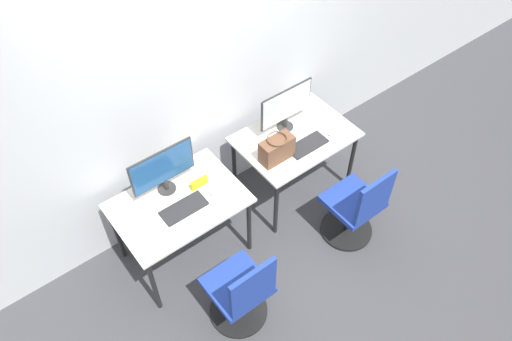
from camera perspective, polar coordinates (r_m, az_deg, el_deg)
ground_plane at (r=4.64m, az=1.11°, el=-8.26°), size 20.00×20.00×0.00m
wall_back at (r=4.09m, az=-6.19°, el=10.84°), size 12.00×0.05×2.80m
desk_left at (r=4.11m, az=-8.76°, el=-4.29°), size 1.04×0.73×0.72m
monitor_left at (r=3.96m, az=-10.61°, el=0.17°), size 0.55×0.15×0.43m
keyboard_left at (r=3.99m, az=-8.25°, el=-4.29°), size 0.37×0.17×0.02m
mouse_left at (r=4.06m, az=-5.02°, el=-2.44°), size 0.06×0.09×0.03m
office_chair_left at (r=3.95m, az=-1.67°, el=-13.96°), size 0.48×0.48×0.91m
desk_right at (r=4.57m, az=4.48°, el=3.25°), size 1.04×0.73×0.72m
monitor_right at (r=4.43m, az=3.47°, el=7.31°), size 0.55×0.15×0.43m
keyboard_right at (r=4.43m, az=5.89°, el=2.92°), size 0.37×0.17×0.02m
mouse_right at (r=4.55m, az=8.43°, el=4.27°), size 0.06×0.09×0.03m
office_chair_right at (r=4.47m, az=11.35°, el=-4.41°), size 0.48×0.48×0.91m
handbag at (r=4.23m, az=2.39°, el=2.47°), size 0.30×0.18×0.25m
placard_left at (r=4.10m, az=-6.52°, el=-1.41°), size 0.16×0.03×0.08m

